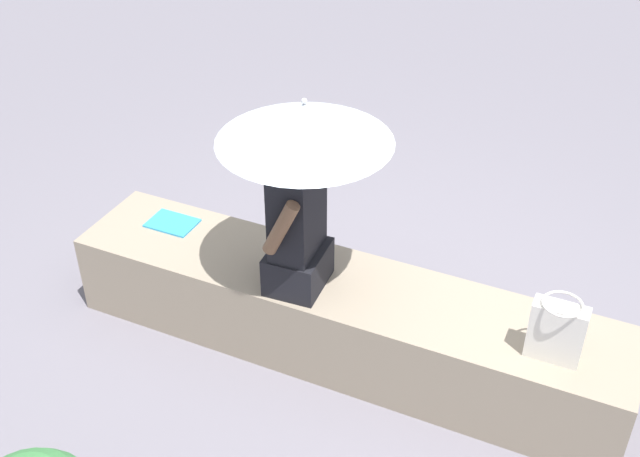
{
  "coord_description": "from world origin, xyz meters",
  "views": [
    {
      "loc": [
        -1.28,
        3.04,
        3.12
      ],
      "look_at": [
        0.1,
        0.05,
        0.84
      ],
      "focal_mm": 44.37,
      "sensor_mm": 36.0,
      "label": 1
    }
  ],
  "objects_px": {
    "person_seated": "(297,223)",
    "handbag_black": "(557,331)",
    "magazine": "(172,223)",
    "parasol": "(305,123)"
  },
  "relations": [
    {
      "from": "person_seated",
      "to": "magazine",
      "type": "height_order",
      "value": "person_seated"
    },
    {
      "from": "handbag_black",
      "to": "parasol",
      "type": "bearing_deg",
      "value": -2.33
    },
    {
      "from": "person_seated",
      "to": "handbag_black",
      "type": "distance_m",
      "value": 1.35
    },
    {
      "from": "parasol",
      "to": "magazine",
      "type": "height_order",
      "value": "parasol"
    },
    {
      "from": "parasol",
      "to": "magazine",
      "type": "distance_m",
      "value": 1.32
    },
    {
      "from": "person_seated",
      "to": "handbag_black",
      "type": "height_order",
      "value": "person_seated"
    },
    {
      "from": "parasol",
      "to": "handbag_black",
      "type": "distance_m",
      "value": 1.52
    },
    {
      "from": "magazine",
      "to": "handbag_black",
      "type": "bearing_deg",
      "value": 174.98
    },
    {
      "from": "person_seated",
      "to": "parasol",
      "type": "bearing_deg",
      "value": -110.84
    },
    {
      "from": "parasol",
      "to": "magazine",
      "type": "xyz_separation_m",
      "value": [
        0.94,
        -0.13,
        -0.92
      ]
    }
  ]
}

